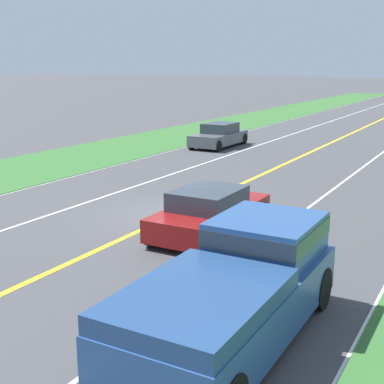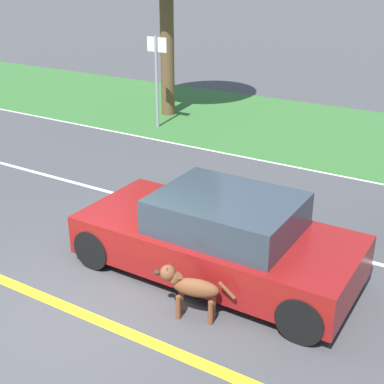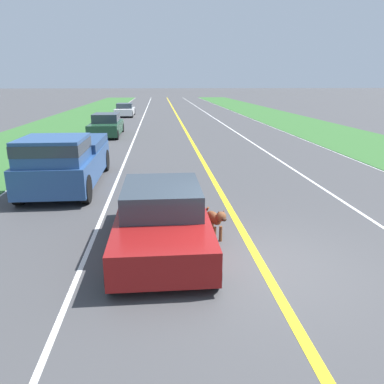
{
  "view_description": "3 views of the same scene",
  "coord_description": "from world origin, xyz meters",
  "px_view_note": "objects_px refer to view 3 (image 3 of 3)",
  "views": [
    {
      "loc": [
        8.61,
        -14.08,
        4.7
      ],
      "look_at": [
        1.36,
        -1.2,
        1.18
      ],
      "focal_mm": 50.0,
      "sensor_mm": 36.0,
      "label": 1
    },
    {
      "loc": [
        -4.43,
        -4.55,
        4.51
      ],
      "look_at": [
        2.18,
        -0.5,
        1.14
      ],
      "focal_mm": 50.0,
      "sensor_mm": 36.0,
      "label": 2
    },
    {
      "loc": [
        1.93,
        6.44,
        3.45
      ],
      "look_at": [
        1.27,
        -1.13,
        1.2
      ],
      "focal_mm": 35.0,
      "sensor_mm": 36.0,
      "label": 3
    }
  ],
  "objects_px": {
    "car_trailing_mid": "(125,110)",
    "ego_car": "(162,218)",
    "dog": "(215,219)",
    "pickup_truck": "(66,159)",
    "car_trailing_near": "(106,126)"
  },
  "relations": [
    {
      "from": "car_trailing_mid",
      "to": "ego_car",
      "type": "bearing_deg",
      "value": 96.16
    },
    {
      "from": "ego_car",
      "to": "dog",
      "type": "height_order",
      "value": "ego_car"
    },
    {
      "from": "ego_car",
      "to": "dog",
      "type": "bearing_deg",
      "value": -170.03
    },
    {
      "from": "dog",
      "to": "pickup_truck",
      "type": "bearing_deg",
      "value": -63.62
    },
    {
      "from": "ego_car",
      "to": "car_trailing_near",
      "type": "height_order",
      "value": "car_trailing_near"
    },
    {
      "from": "dog",
      "to": "pickup_truck",
      "type": "relative_size",
      "value": 0.21
    },
    {
      "from": "ego_car",
      "to": "car_trailing_mid",
      "type": "bearing_deg",
      "value": -83.84
    },
    {
      "from": "dog",
      "to": "car_trailing_near",
      "type": "height_order",
      "value": "car_trailing_near"
    },
    {
      "from": "dog",
      "to": "car_trailing_near",
      "type": "xyz_separation_m",
      "value": [
        4.67,
        -17.52,
        0.17
      ]
    },
    {
      "from": "ego_car",
      "to": "pickup_truck",
      "type": "relative_size",
      "value": 0.8
    },
    {
      "from": "ego_car",
      "to": "pickup_truck",
      "type": "height_order",
      "value": "pickup_truck"
    },
    {
      "from": "pickup_truck",
      "to": "car_trailing_near",
      "type": "xyz_separation_m",
      "value": [
        0.32,
        -12.69,
        -0.3
      ]
    },
    {
      "from": "ego_car",
      "to": "dog",
      "type": "xyz_separation_m",
      "value": [
        -1.19,
        -0.21,
        -0.14
      ]
    },
    {
      "from": "car_trailing_near",
      "to": "car_trailing_mid",
      "type": "distance_m",
      "value": 14.6
    },
    {
      "from": "dog",
      "to": "car_trailing_mid",
      "type": "xyz_separation_m",
      "value": [
        4.68,
        -32.12,
        0.12
      ]
    }
  ]
}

